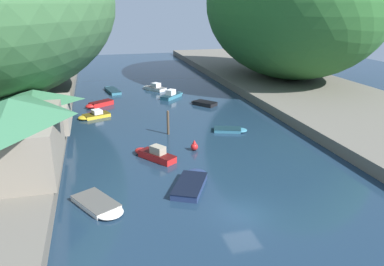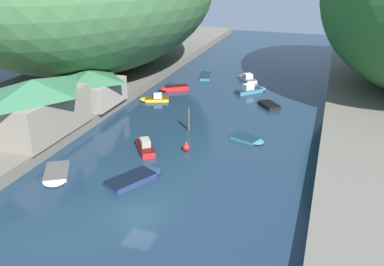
{
  "view_description": "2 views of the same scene",
  "coord_description": "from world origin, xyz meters",
  "views": [
    {
      "loc": [
        -9.92,
        -22.68,
        14.87
      ],
      "look_at": [
        0.35,
        16.58,
        0.72
      ],
      "focal_mm": 35.0,
      "sensor_mm": 36.0,
      "label": 1
    },
    {
      "loc": [
        13.82,
        -27.27,
        19.99
      ],
      "look_at": [
        0.26,
        13.46,
        2.05
      ],
      "focal_mm": 40.0,
      "sensor_mm": 36.0,
      "label": 2
    }
  ],
  "objects": [
    {
      "name": "water_surface",
      "position": [
        0.0,
        30.0,
        0.0
      ],
      "size": [
        130.0,
        130.0,
        0.0
      ],
      "primitive_type": "plane",
      "color": "#192D42",
      "rests_on": "ground"
    },
    {
      "name": "boat_navy_launch",
      "position": [
        -10.37,
        3.43,
        0.21
      ],
      "size": [
        4.31,
        5.42,
        0.43
      ],
      "rotation": [
        0.0,
        0.0,
        3.65
      ],
      "color": "silver",
      "rests_on": "water_surface"
    },
    {
      "name": "boat_moored_right",
      "position": [
        5.7,
        17.96,
        0.2
      ],
      "size": [
        4.36,
        3.0,
        0.4
      ],
      "rotation": [
        0.0,
        0.0,
        4.36
      ],
      "color": "teal",
      "rests_on": "water_surface"
    },
    {
      "name": "mooring_post_middle",
      "position": [
        -1.99,
        18.88,
        1.48
      ],
      "size": [
        0.3,
        0.3,
        2.94
      ],
      "color": "#4C3D2D",
      "rests_on": "water_surface"
    },
    {
      "name": "hillside_right",
      "position": [
        25.74,
        42.22,
        14.91
      ],
      "size": [
        29.8,
        41.72,
        27.22
      ],
      "color": "#2D662D",
      "rests_on": "right_bank"
    },
    {
      "name": "boat_white_cruiser",
      "position": [
        2.34,
        36.78,
        0.44
      ],
      "size": [
        4.84,
        5.02,
        1.44
      ],
      "rotation": [
        0.0,
        0.0,
        5.53
      ],
      "color": "teal",
      "rests_on": "water_surface"
    },
    {
      "name": "channel_buoy_near",
      "position": [
        -0.3,
        13.1,
        0.46
      ],
      "size": [
        0.79,
        0.79,
        1.18
      ],
      "color": "red",
      "rests_on": "water_surface"
    },
    {
      "name": "boathouse_shed",
      "position": [
        -16.67,
        20.95,
        3.64
      ],
      "size": [
        7.8,
        7.94,
        4.52
      ],
      "color": "gray",
      "rests_on": "left_bank"
    },
    {
      "name": "boat_small_dinghy",
      "position": [
        -2.63,
        5.35,
        0.29
      ],
      "size": [
        4.54,
        6.14,
        0.58
      ],
      "rotation": [
        0.0,
        0.0,
        5.81
      ],
      "color": "navy",
      "rests_on": "water_surface"
    },
    {
      "name": "boat_near_quay",
      "position": [
        0.19,
        43.27,
        0.41
      ],
      "size": [
        4.26,
        4.97,
        1.34
      ],
      "rotation": [
        0.0,
        0.0,
        0.62
      ],
      "color": "white",
      "rests_on": "water_surface"
    },
    {
      "name": "boat_cabin_cruiser",
      "position": [
        5.8,
        31.01,
        0.28
      ],
      "size": [
        3.99,
        4.41,
        0.57
      ],
      "rotation": [
        0.0,
        0.0,
        0.66
      ],
      "color": "black",
      "rests_on": "water_surface"
    },
    {
      "name": "boat_far_upstream",
      "position": [
        -10.55,
        28.2,
        0.32
      ],
      "size": [
        4.68,
        3.32,
        1.03
      ],
      "rotation": [
        0.0,
        0.0,
        1.94
      ],
      "color": "gold",
      "rests_on": "water_surface"
    },
    {
      "name": "person_on_quay",
      "position": [
        -15.15,
        17.01,
        2.28
      ],
      "size": [
        0.24,
        0.39,
        1.69
      ],
      "rotation": [
        0.0,
        0.0,
        1.61
      ],
      "color": "#282D3D",
      "rests_on": "left_bank"
    },
    {
      "name": "waterfront_building",
      "position": [
        -16.92,
        9.92,
        4.5
      ],
      "size": [
        7.57,
        12.3,
        6.19
      ],
      "color": "gray",
      "rests_on": "left_bank"
    },
    {
      "name": "person_by_boathouse",
      "position": [
        -15.81,
        15.9,
        2.28
      ],
      "size": [
        0.28,
        0.41,
        1.69
      ],
      "rotation": [
        0.0,
        0.0,
        1.41
      ],
      "color": "#282D3D",
      "rests_on": "left_bank"
    },
    {
      "name": "boat_open_rowboat",
      "position": [
        -4.85,
        12.04,
        0.46
      ],
      "size": [
        4.09,
        4.98,
        1.47
      ],
      "rotation": [
        0.0,
        0.0,
        0.62
      ],
      "color": "red",
      "rests_on": "water_surface"
    },
    {
      "name": "boat_yellow_tender",
      "position": [
        -7.26,
        44.02,
        0.25
      ],
      "size": [
        2.95,
        6.71,
        0.5
      ],
      "rotation": [
        0.0,
        0.0,
        0.2
      ],
      "color": "teal",
      "rests_on": "water_surface"
    },
    {
      "name": "right_bank",
      "position": [
        24.64,
        30.0,
        0.65
      ],
      "size": [
        22.0,
        120.0,
        1.3
      ],
      "color": "#666056",
      "rests_on": "ground"
    },
    {
      "name": "boat_far_right_bank",
      "position": [
        -9.79,
        33.97,
        0.35
      ],
      "size": [
        4.57,
        3.77,
        0.72
      ],
      "rotation": [
        0.0,
        0.0,
        2.17
      ],
      "color": "red",
      "rests_on": "water_surface"
    }
  ]
}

